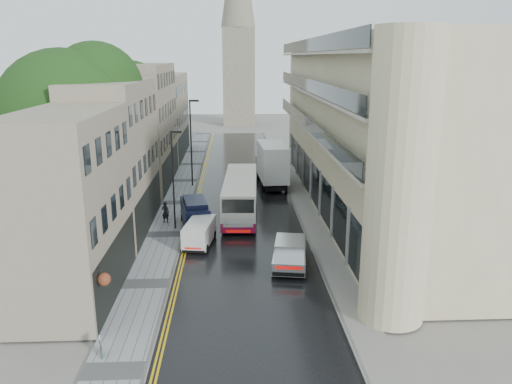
{
  "coord_description": "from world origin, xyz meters",
  "views": [
    {
      "loc": [
        -0.79,
        -15.76,
        12.77
      ],
      "look_at": [
        0.8,
        18.0,
        3.59
      ],
      "focal_mm": 35.0,
      "sensor_mm": 36.0,
      "label": 1
    }
  ],
  "objects_px": {
    "white_lorry": "(262,169)",
    "estate_sign": "(100,347)",
    "lamp_post_far": "(191,144)",
    "tree_near": "(68,141)",
    "lamp_post_near": "(173,181)",
    "white_van": "(184,239)",
    "silver_hatchback": "(274,262)",
    "navy_van": "(186,220)",
    "tree_far": "(115,127)",
    "cream_bus": "(224,207)",
    "pedestrian": "(166,212)"
  },
  "relations": [
    {
      "from": "tree_far",
      "to": "navy_van",
      "type": "xyz_separation_m",
      "value": [
        7.9,
        -13.69,
        -5.04
      ]
    },
    {
      "from": "white_van",
      "to": "navy_van",
      "type": "xyz_separation_m",
      "value": [
        -0.14,
        3.35,
        0.3
      ]
    },
    {
      "from": "silver_hatchback",
      "to": "estate_sign",
      "type": "xyz_separation_m",
      "value": [
        -8.25,
        -8.22,
        -0.31
      ]
    },
    {
      "from": "tree_near",
      "to": "white_van",
      "type": "bearing_deg",
      "value": -25.88
    },
    {
      "from": "cream_bus",
      "to": "tree_near",
      "type": "bearing_deg",
      "value": -171.17
    },
    {
      "from": "pedestrian",
      "to": "lamp_post_near",
      "type": "xyz_separation_m",
      "value": [
        0.88,
        -1.4,
        2.88
      ]
    },
    {
      "from": "white_van",
      "to": "navy_van",
      "type": "height_order",
      "value": "navy_van"
    },
    {
      "from": "pedestrian",
      "to": "lamp_post_far",
      "type": "bearing_deg",
      "value": -75.38
    },
    {
      "from": "white_lorry",
      "to": "estate_sign",
      "type": "height_order",
      "value": "white_lorry"
    },
    {
      "from": "cream_bus",
      "to": "lamp_post_far",
      "type": "distance_m",
      "value": 13.2
    },
    {
      "from": "cream_bus",
      "to": "white_van",
      "type": "relative_size",
      "value": 2.95
    },
    {
      "from": "tree_far",
      "to": "navy_van",
      "type": "bearing_deg",
      "value": -60.02
    },
    {
      "from": "tree_near",
      "to": "white_lorry",
      "type": "bearing_deg",
      "value": 38.66
    },
    {
      "from": "lamp_post_far",
      "to": "navy_van",
      "type": "bearing_deg",
      "value": -76.67
    },
    {
      "from": "estate_sign",
      "to": "tree_far",
      "type": "bearing_deg",
      "value": 84.85
    },
    {
      "from": "tree_near",
      "to": "cream_bus",
      "type": "relative_size",
      "value": 1.22
    },
    {
      "from": "navy_van",
      "to": "pedestrian",
      "type": "xyz_separation_m",
      "value": [
        -1.84,
        2.59,
        -0.23
      ]
    },
    {
      "from": "white_van",
      "to": "pedestrian",
      "type": "relative_size",
      "value": 2.27
    },
    {
      "from": "silver_hatchback",
      "to": "estate_sign",
      "type": "distance_m",
      "value": 11.65
    },
    {
      "from": "tree_far",
      "to": "navy_van",
      "type": "height_order",
      "value": "tree_far"
    },
    {
      "from": "navy_van",
      "to": "lamp_post_far",
      "type": "bearing_deg",
      "value": 82.0
    },
    {
      "from": "silver_hatchback",
      "to": "pedestrian",
      "type": "height_order",
      "value": "pedestrian"
    },
    {
      "from": "tree_far",
      "to": "estate_sign",
      "type": "height_order",
      "value": "tree_far"
    },
    {
      "from": "lamp_post_near",
      "to": "cream_bus",
      "type": "bearing_deg",
      "value": 25.33
    },
    {
      "from": "silver_hatchback",
      "to": "navy_van",
      "type": "distance_m",
      "value": 9.43
    },
    {
      "from": "navy_van",
      "to": "lamp_post_far",
      "type": "xyz_separation_m",
      "value": [
        -0.63,
        14.28,
        3.21
      ]
    },
    {
      "from": "cream_bus",
      "to": "silver_hatchback",
      "type": "height_order",
      "value": "cream_bus"
    },
    {
      "from": "silver_hatchback",
      "to": "pedestrian",
      "type": "distance_m",
      "value": 12.6
    },
    {
      "from": "white_lorry",
      "to": "pedestrian",
      "type": "xyz_separation_m",
      "value": [
        -8.21,
        -9.75,
        -1.27
      ]
    },
    {
      "from": "lamp_post_near",
      "to": "estate_sign",
      "type": "bearing_deg",
      "value": -79.52
    },
    {
      "from": "cream_bus",
      "to": "silver_hatchback",
      "type": "distance_m",
      "value": 9.75
    },
    {
      "from": "silver_hatchback",
      "to": "pedestrian",
      "type": "bearing_deg",
      "value": 136.4
    },
    {
      "from": "tree_far",
      "to": "navy_van",
      "type": "relative_size",
      "value": 2.7
    },
    {
      "from": "navy_van",
      "to": "lamp_post_far",
      "type": "height_order",
      "value": "lamp_post_far"
    },
    {
      "from": "tree_near",
      "to": "tree_far",
      "type": "height_order",
      "value": "tree_near"
    },
    {
      "from": "white_van",
      "to": "tree_far",
      "type": "bearing_deg",
      "value": 124.28
    },
    {
      "from": "white_lorry",
      "to": "pedestrian",
      "type": "relative_size",
      "value": 4.97
    },
    {
      "from": "tree_near",
      "to": "navy_van",
      "type": "height_order",
      "value": "tree_near"
    },
    {
      "from": "silver_hatchback",
      "to": "navy_van",
      "type": "relative_size",
      "value": 0.99
    },
    {
      "from": "navy_van",
      "to": "lamp_post_near",
      "type": "distance_m",
      "value": 3.06
    },
    {
      "from": "tree_near",
      "to": "lamp_post_far",
      "type": "xyz_separation_m",
      "value": [
        7.57,
        13.59,
        -2.54
      ]
    },
    {
      "from": "lamp_post_near",
      "to": "white_van",
      "type": "bearing_deg",
      "value": -61.1
    },
    {
      "from": "silver_hatchback",
      "to": "lamp_post_near",
      "type": "bearing_deg",
      "value": 137.26
    },
    {
      "from": "white_lorry",
      "to": "tree_near",
      "type": "bearing_deg",
      "value": -144.7
    },
    {
      "from": "tree_near",
      "to": "lamp_post_near",
      "type": "distance_m",
      "value": 7.89
    },
    {
      "from": "lamp_post_far",
      "to": "estate_sign",
      "type": "height_order",
      "value": "lamp_post_far"
    },
    {
      "from": "white_lorry",
      "to": "lamp_post_far",
      "type": "bearing_deg",
      "value": 161.19
    },
    {
      "from": "navy_van",
      "to": "tree_near",
      "type": "bearing_deg",
      "value": 164.63
    },
    {
      "from": "navy_van",
      "to": "pedestrian",
      "type": "distance_m",
      "value": 3.19
    },
    {
      "from": "white_lorry",
      "to": "silver_hatchback",
      "type": "bearing_deg",
      "value": -94.77
    }
  ]
}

